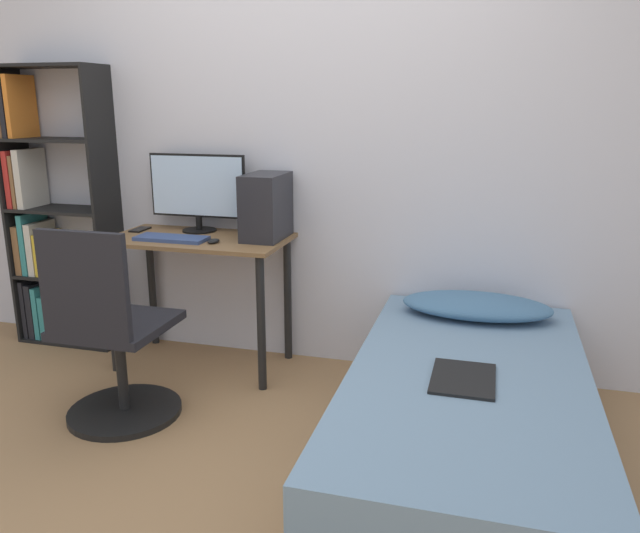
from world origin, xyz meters
TOP-DOWN VIEW (x-y plane):
  - ground_plane at (0.00, 0.00)m, footprint 14.00×14.00m
  - wall_back at (0.00, 1.47)m, footprint 8.00×0.05m
  - desk at (-0.54, 1.18)m, footprint 0.98×0.53m
  - bookshelf at (-1.61, 1.31)m, footprint 0.64×0.28m
  - office_chair at (-0.64, 0.47)m, footprint 0.54×0.54m
  - bed at (0.96, 0.51)m, footprint 0.96×1.88m
  - pillow at (0.96, 1.19)m, footprint 0.73×0.36m
  - magazine at (0.94, 0.42)m, footprint 0.24×0.32m
  - monitor at (-0.61, 1.34)m, footprint 0.57×0.19m
  - keyboard at (-0.64, 1.08)m, footprint 0.39×0.15m
  - pc_tower at (-0.17, 1.26)m, footprint 0.20×0.34m
  - mouse at (-0.40, 1.08)m, footprint 0.06×0.09m
  - phone at (-0.95, 1.26)m, footprint 0.07×0.14m

SIDE VIEW (x-z plane):
  - ground_plane at x=0.00m, z-range 0.00..0.00m
  - bed at x=0.96m, z-range 0.00..0.43m
  - office_chair at x=-0.64m, z-range -0.11..0.84m
  - magazine at x=0.94m, z-range 0.43..0.44m
  - pillow at x=0.96m, z-range 0.43..0.54m
  - desk at x=-0.54m, z-range 0.24..0.98m
  - phone at x=-0.95m, z-range 0.75..0.76m
  - keyboard at x=-0.64m, z-range 0.75..0.77m
  - mouse at x=-0.40m, z-range 0.75..0.77m
  - bookshelf at x=-1.61m, z-range -0.07..1.60m
  - pc_tower at x=-0.17m, z-range 0.75..1.09m
  - monitor at x=-0.61m, z-range 0.77..1.20m
  - wall_back at x=0.00m, z-range 0.00..2.50m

